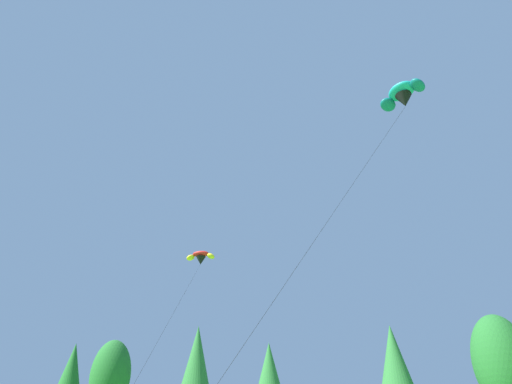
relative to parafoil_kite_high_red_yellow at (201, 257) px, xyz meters
name	(u,v)px	position (x,y,z in m)	size (l,w,h in m)	color
treeline_tree_a	(70,376)	(-22.02, 5.96, -9.85)	(3.81, 3.81, 10.07)	#472D19
treeline_tree_b	(110,376)	(-15.13, 5.54, -10.13)	(4.49, 4.49, 9.94)	#472D19
treeline_tree_c	(196,364)	(-7.01, 10.73, -8.80)	(4.18, 4.18, 11.73)	#472D19
treeline_tree_d	(269,377)	(3.95, 7.43, -10.70)	(3.52, 3.52, 8.72)	#472D19
treeline_tree_e	(395,367)	(16.35, 6.45, -10.33)	(3.65, 3.65, 9.31)	#472D19
treeline_tree_f	(502,363)	(24.52, 6.70, -10.39)	(4.37, 4.37, 9.52)	#472D19
parafoil_kite_high_red_yellow	(201,257)	(0.00, 0.00, 0.00)	(8.00, 16.98, 15.23)	red
parafoil_kite_mid_teal	(403,95)	(22.12, -10.76, 4.21)	(9.16, 12.28, 19.55)	teal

